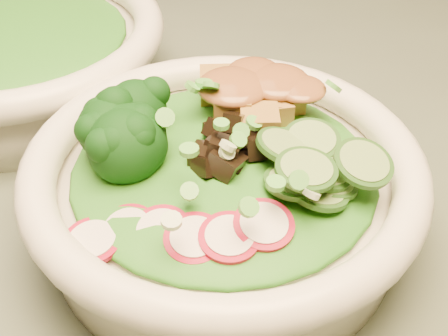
{
  "coord_description": "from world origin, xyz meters",
  "views": [
    {
      "loc": [
        0.02,
        -0.3,
        1.06
      ],
      "look_at": [
        0.02,
        0.01,
        0.81
      ],
      "focal_mm": 50.0,
      "sensor_mm": 36.0,
      "label": 1
    }
  ],
  "objects": [
    {
      "name": "salad_bowl",
      "position": [
        0.02,
        0.01,
        0.79
      ],
      "size": [
        0.26,
        0.26,
        0.07
      ],
      "rotation": [
        0.0,
        0.0,
        -0.27
      ],
      "color": "white",
      "rests_on": "dining_table"
    },
    {
      "name": "side_bowl",
      "position": [
        -0.16,
        0.2,
        0.79
      ],
      "size": [
        0.27,
        0.27,
        0.07
      ],
      "rotation": [
        0.0,
        0.0,
        0.25
      ],
      "color": "white",
      "rests_on": "dining_table"
    },
    {
      "name": "lettuce_bed",
      "position": [
        0.02,
        0.01,
        0.81
      ],
      "size": [
        0.2,
        0.2,
        0.02
      ],
      "primitive_type": "ellipsoid",
      "color": "#195D13",
      "rests_on": "salad_bowl"
    },
    {
      "name": "side_lettuce",
      "position": [
        -0.16,
        0.2,
        0.81
      ],
      "size": [
        0.18,
        0.18,
        0.02
      ],
      "primitive_type": "ellipsoid",
      "color": "#195D13",
      "rests_on": "side_bowl"
    },
    {
      "name": "broccoli_florets",
      "position": [
        -0.04,
        0.03,
        0.82
      ],
      "size": [
        0.09,
        0.09,
        0.04
      ],
      "primitive_type": null,
      "rotation": [
        0.0,
        0.0,
        -0.27
      ],
      "color": "black",
      "rests_on": "salad_bowl"
    },
    {
      "name": "radish_slices",
      "position": [
        0.0,
        -0.05,
        0.81
      ],
      "size": [
        0.11,
        0.07,
        0.02
      ],
      "primitive_type": null,
      "rotation": [
        0.0,
        0.0,
        -0.27
      ],
      "color": "maroon",
      "rests_on": "salad_bowl"
    },
    {
      "name": "cucumber_slices",
      "position": [
        0.08,
        -0.01,
        0.82
      ],
      "size": [
        0.08,
        0.08,
        0.04
      ],
      "primitive_type": null,
      "rotation": [
        0.0,
        0.0,
        -0.27
      ],
      "color": "#81A25A",
      "rests_on": "salad_bowl"
    },
    {
      "name": "mushroom_heap",
      "position": [
        0.03,
        0.02,
        0.82
      ],
      "size": [
        0.08,
        0.08,
        0.04
      ],
      "primitive_type": null,
      "rotation": [
        0.0,
        0.0,
        -0.27
      ],
      "color": "black",
      "rests_on": "salad_bowl"
    },
    {
      "name": "tofu_cubes",
      "position": [
        0.04,
        0.07,
        0.82
      ],
      "size": [
        0.1,
        0.08,
        0.04
      ],
      "primitive_type": null,
      "rotation": [
        0.0,
        0.0,
        -0.27
      ],
      "color": "olive",
      "rests_on": "salad_bowl"
    },
    {
      "name": "peanut_sauce",
      "position": [
        0.04,
        0.07,
        0.83
      ],
      "size": [
        0.07,
        0.05,
        0.02
      ],
      "primitive_type": "ellipsoid",
      "color": "brown",
      "rests_on": "tofu_cubes"
    },
    {
      "name": "scallion_garnish",
      "position": [
        0.02,
        0.01,
        0.83
      ],
      "size": [
        0.19,
        0.19,
        0.02
      ],
      "primitive_type": null,
      "color": "#56B43F",
      "rests_on": "salad_bowl"
    }
  ]
}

